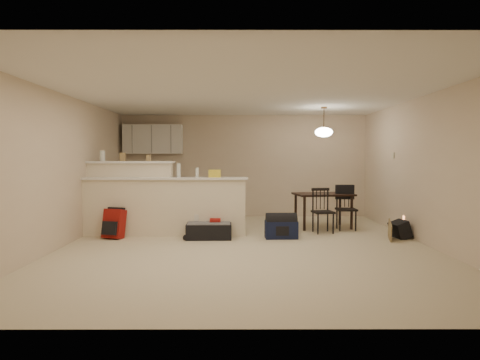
{
  "coord_description": "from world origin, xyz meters",
  "views": [
    {
      "loc": [
        -0.12,
        -7.05,
        1.46
      ],
      "look_at": [
        -0.1,
        0.7,
        1.05
      ],
      "focal_mm": 32.0,
      "sensor_mm": 36.0,
      "label": 1
    }
  ],
  "objects_px": {
    "dining_table": "(323,197)",
    "pendant_lamp": "(324,132)",
    "suitcase": "(209,231)",
    "black_daypack": "(400,230)",
    "dining_chair_near": "(323,211)",
    "dining_chair_far": "(346,208)",
    "navy_duffel": "(281,230)",
    "red_backpack": "(114,224)"
  },
  "relations": [
    {
      "from": "dining_table",
      "to": "dining_chair_far",
      "type": "height_order",
      "value": "dining_chair_far"
    },
    {
      "from": "dining_chair_near",
      "to": "dining_chair_far",
      "type": "xyz_separation_m",
      "value": [
        0.53,
        0.33,
        0.01
      ]
    },
    {
      "from": "pendant_lamp",
      "to": "dining_chair_near",
      "type": "xyz_separation_m",
      "value": [
        -0.12,
        -0.62,
        -1.56
      ]
    },
    {
      "from": "dining_table",
      "to": "navy_duffel",
      "type": "distance_m",
      "value": 1.6
    },
    {
      "from": "dining_table",
      "to": "navy_duffel",
      "type": "height_order",
      "value": "dining_table"
    },
    {
      "from": "pendant_lamp",
      "to": "navy_duffel",
      "type": "relative_size",
      "value": 1.07
    },
    {
      "from": "red_backpack",
      "to": "navy_duffel",
      "type": "relative_size",
      "value": 0.91
    },
    {
      "from": "red_backpack",
      "to": "dining_chair_near",
      "type": "bearing_deg",
      "value": 24.54
    },
    {
      "from": "dining_table",
      "to": "pendant_lamp",
      "type": "relative_size",
      "value": 2.02
    },
    {
      "from": "dining_chair_near",
      "to": "black_daypack",
      "type": "relative_size",
      "value": 2.5
    },
    {
      "from": "pendant_lamp",
      "to": "dining_chair_far",
      "type": "relative_size",
      "value": 0.7
    },
    {
      "from": "navy_duffel",
      "to": "black_daypack",
      "type": "relative_size",
      "value": 1.67
    },
    {
      "from": "dining_chair_far",
      "to": "dining_chair_near",
      "type": "bearing_deg",
      "value": -146.53
    },
    {
      "from": "red_backpack",
      "to": "black_daypack",
      "type": "height_order",
      "value": "red_backpack"
    },
    {
      "from": "dining_table",
      "to": "dining_chair_far",
      "type": "bearing_deg",
      "value": -43.34
    },
    {
      "from": "pendant_lamp",
      "to": "dining_chair_far",
      "type": "xyz_separation_m",
      "value": [
        0.41,
        -0.28,
        -1.55
      ]
    },
    {
      "from": "pendant_lamp",
      "to": "suitcase",
      "type": "relative_size",
      "value": 0.77
    },
    {
      "from": "pendant_lamp",
      "to": "black_daypack",
      "type": "bearing_deg",
      "value": -44.88
    },
    {
      "from": "dining_chair_near",
      "to": "dining_chair_far",
      "type": "distance_m",
      "value": 0.63
    },
    {
      "from": "suitcase",
      "to": "navy_duffel",
      "type": "bearing_deg",
      "value": -1.57
    },
    {
      "from": "navy_duffel",
      "to": "dining_chair_near",
      "type": "bearing_deg",
      "value": 30.1
    },
    {
      "from": "dining_chair_far",
      "to": "red_backpack",
      "type": "bearing_deg",
      "value": -167.3
    },
    {
      "from": "dining_chair_near",
      "to": "navy_duffel",
      "type": "height_order",
      "value": "dining_chair_near"
    },
    {
      "from": "dining_chair_far",
      "to": "black_daypack",
      "type": "height_order",
      "value": "dining_chair_far"
    },
    {
      "from": "suitcase",
      "to": "dining_chair_far",
      "type": "bearing_deg",
      "value": 16.55
    },
    {
      "from": "suitcase",
      "to": "black_daypack",
      "type": "bearing_deg",
      "value": -1.57
    },
    {
      "from": "dining_table",
      "to": "black_daypack",
      "type": "bearing_deg",
      "value": -53.86
    },
    {
      "from": "pendant_lamp",
      "to": "dining_chair_far",
      "type": "distance_m",
      "value": 1.63
    },
    {
      "from": "dining_chair_near",
      "to": "red_backpack",
      "type": "distance_m",
      "value": 3.93
    },
    {
      "from": "suitcase",
      "to": "red_backpack",
      "type": "height_order",
      "value": "red_backpack"
    },
    {
      "from": "dining_chair_near",
      "to": "navy_duffel",
      "type": "relative_size",
      "value": 1.49
    },
    {
      "from": "dining_chair_near",
      "to": "dining_chair_far",
      "type": "height_order",
      "value": "dining_chair_far"
    },
    {
      "from": "dining_table",
      "to": "dining_chair_near",
      "type": "bearing_deg",
      "value": -110.01
    },
    {
      "from": "pendant_lamp",
      "to": "red_backpack",
      "type": "relative_size",
      "value": 1.18
    },
    {
      "from": "dining_table",
      "to": "red_backpack",
      "type": "relative_size",
      "value": 2.39
    },
    {
      "from": "dining_chair_near",
      "to": "suitcase",
      "type": "relative_size",
      "value": 1.07
    },
    {
      "from": "dining_chair_near",
      "to": "dining_chair_far",
      "type": "relative_size",
      "value": 0.98
    },
    {
      "from": "pendant_lamp",
      "to": "navy_duffel",
      "type": "height_order",
      "value": "pendant_lamp"
    },
    {
      "from": "dining_chair_near",
      "to": "suitcase",
      "type": "distance_m",
      "value": 2.25
    },
    {
      "from": "dining_table",
      "to": "red_backpack",
      "type": "bearing_deg",
      "value": -172.74
    },
    {
      "from": "dining_chair_far",
      "to": "black_daypack",
      "type": "distance_m",
      "value": 1.2
    },
    {
      "from": "red_backpack",
      "to": "navy_duffel",
      "type": "bearing_deg",
      "value": 16.49
    }
  ]
}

